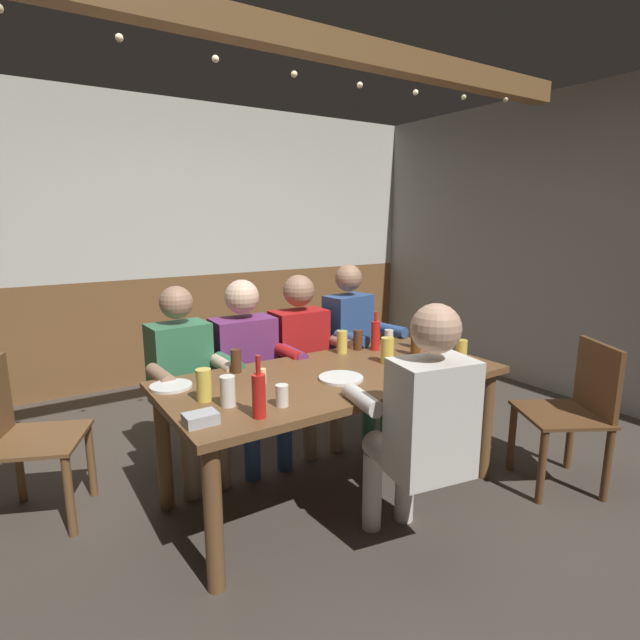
{
  "coord_description": "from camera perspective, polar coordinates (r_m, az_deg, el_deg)",
  "views": [
    {
      "loc": [
        -1.51,
        -2.22,
        1.59
      ],
      "look_at": [
        0.0,
        0.1,
        1.01
      ],
      "focal_mm": 27.67,
      "sensor_mm": 36.0,
      "label": 1
    }
  ],
  "objects": [
    {
      "name": "pint_glass_4",
      "position": [
        3.24,
        16.04,
        -3.15
      ],
      "size": [
        0.07,
        0.07,
        0.11
      ],
      "primitive_type": "cylinder",
      "color": "#E5C64C",
      "rests_on": "dining_table"
    },
    {
      "name": "back_wall_upper",
      "position": [
        5.06,
        -16.15,
        14.23
      ],
      "size": [
        5.32,
        0.12,
        1.64
      ],
      "primitive_type": "cube",
      "color": "beige"
    },
    {
      "name": "bottle_3",
      "position": [
        3.19,
        11.0,
        -2.52
      ],
      "size": [
        0.06,
        0.06,
        0.22
      ],
      "color": "#593314",
      "rests_on": "dining_table"
    },
    {
      "name": "dining_table",
      "position": [
        2.82,
        1.64,
        -8.07
      ],
      "size": [
        1.91,
        0.9,
        0.73
      ],
      "color": "brown",
      "rests_on": "ground_plane"
    },
    {
      "name": "pint_glass_3",
      "position": [
        2.44,
        -13.28,
        -7.31
      ],
      "size": [
        0.07,
        0.07,
        0.16
      ],
      "primitive_type": "cylinder",
      "color": "#E5C64C",
      "rests_on": "dining_table"
    },
    {
      "name": "person_0",
      "position": [
        3.12,
        -15.35,
        -6.08
      ],
      "size": [
        0.51,
        0.54,
        1.19
      ],
      "rotation": [
        0.0,
        0.0,
        3.2
      ],
      "color": "#33724C",
      "rests_on": "ground_plane"
    },
    {
      "name": "chair_empty_near_right",
      "position": [
        3.05,
        -31.35,
        -11.42
      ],
      "size": [
        0.58,
        0.58,
        0.88
      ],
      "rotation": [
        0.0,
        0.0,
        -1.98
      ],
      "color": "brown",
      "rests_on": "ground_plane"
    },
    {
      "name": "person_1",
      "position": [
        3.27,
        -8.31,
        -4.72
      ],
      "size": [
        0.55,
        0.54,
        1.2
      ],
      "rotation": [
        0.0,
        0.0,
        3.11
      ],
      "color": "#6B2D66",
      "rests_on": "ground_plane"
    },
    {
      "name": "pint_glass_6",
      "position": [
        2.84,
        -9.7,
        -4.68
      ],
      "size": [
        0.06,
        0.06,
        0.14
      ],
      "primitive_type": "cylinder",
      "color": "#4C2D19",
      "rests_on": "dining_table"
    },
    {
      "name": "pint_glass_8",
      "position": [
        2.32,
        -4.42,
        -8.71
      ],
      "size": [
        0.06,
        0.06,
        0.1
      ],
      "primitive_type": "cylinder",
      "color": "white",
      "rests_on": "dining_table"
    },
    {
      "name": "person_4",
      "position": [
        2.32,
        11.69,
        -11.44
      ],
      "size": [
        0.54,
        0.59,
        1.24
      ],
      "rotation": [
        0.0,
        0.0,
        -0.18
      ],
      "color": "silver",
      "rests_on": "ground_plane"
    },
    {
      "name": "ceiling_beam",
      "position": [
        3.2,
        -3.57,
        29.9
      ],
      "size": [
        4.79,
        0.14,
        0.16
      ],
      "primitive_type": "cube",
      "color": "brown"
    },
    {
      "name": "pint_glass_0",
      "position": [
        3.0,
        7.79,
        -3.5
      ],
      "size": [
        0.08,
        0.08,
        0.16
      ],
      "primitive_type": "cylinder",
      "color": "#E5C64C",
      "rests_on": "dining_table"
    },
    {
      "name": "condiment_caddy",
      "position": [
        2.19,
        -13.64,
        -11.03
      ],
      "size": [
        0.14,
        0.1,
        0.05
      ],
      "primitive_type": "cube",
      "color": "#B2B7BC",
      "rests_on": "dining_table"
    },
    {
      "name": "string_lights",
      "position": [
        3.11,
        -3.02,
        27.17
      ],
      "size": [
        3.76,
        0.04,
        0.12
      ],
      "color": "#F9EAB2"
    },
    {
      "name": "bottle_2",
      "position": [
        3.35,
        11.46,
        -1.68
      ],
      "size": [
        0.06,
        0.06,
        0.25
      ],
      "color": "red",
      "rests_on": "dining_table"
    },
    {
      "name": "bottle_1",
      "position": [
        3.27,
        6.43,
        -1.73
      ],
      "size": [
        0.06,
        0.06,
        0.26
      ],
      "color": "red",
      "rests_on": "dining_table"
    },
    {
      "name": "table_candle",
      "position": [
        2.64,
        -6.62,
        -6.44
      ],
      "size": [
        0.04,
        0.04,
        0.08
      ],
      "primitive_type": "cylinder",
      "color": "#F9E08C",
      "rests_on": "dining_table"
    },
    {
      "name": "pint_glass_5",
      "position": [
        3.19,
        2.57,
        -2.56
      ],
      "size": [
        0.07,
        0.07,
        0.15
      ],
      "primitive_type": "cylinder",
      "color": "#E5C64C",
      "rests_on": "dining_table"
    },
    {
      "name": "side_wall_concrete",
      "position": [
        4.79,
        29.44,
        7.23
      ],
      "size": [
        0.12,
        5.09,
        2.67
      ],
      "primitive_type": "cube",
      "color": "gray",
      "rests_on": "ground_plane"
    },
    {
      "name": "bottle_0",
      "position": [
        2.19,
        -7.09,
        -8.54
      ],
      "size": [
        0.06,
        0.06,
        0.28
      ],
      "color": "red",
      "rests_on": "dining_table"
    },
    {
      "name": "pint_glass_1",
      "position": [
        3.28,
        4.4,
        -2.31
      ],
      "size": [
        0.06,
        0.06,
        0.13
      ],
      "primitive_type": "cylinder",
      "color": "#4C2D19",
      "rests_on": "dining_table"
    },
    {
      "name": "person_3",
      "position": [
        3.7,
        4.01,
        -2.45
      ],
      "size": [
        0.52,
        0.54,
        1.25
      ],
      "rotation": [
        0.0,
        0.0,
        3.28
      ],
      "color": "#2D4C84",
      "rests_on": "ground_plane"
    },
    {
      "name": "person_2",
      "position": [
        3.46,
        -1.87,
        -3.61
      ],
      "size": [
        0.53,
        0.51,
        1.2
      ],
      "rotation": [
        0.0,
        0.0,
        3.13
      ],
      "color": "#AD1919",
      "rests_on": "ground_plane"
    },
    {
      "name": "plate_0",
      "position": [
        2.7,
        2.43,
        -6.72
      ],
      "size": [
        0.24,
        0.24,
        0.01
      ],
      "primitive_type": "cylinder",
      "color": "white",
      "rests_on": "dining_table"
    },
    {
      "name": "back_wall_wainscot",
      "position": [
        5.17,
        -15.31,
        -0.67
      ],
      "size": [
        5.32,
        0.12,
        1.02
      ],
      "primitive_type": "cube",
      "color": "brown",
      "rests_on": "ground_plane"
    },
    {
      "name": "ground_plane",
      "position": [
        3.12,
        1.07,
        -18.78
      ],
      "size": [
        6.39,
        6.39,
        0.0
      ],
      "primitive_type": "plane",
      "color": "#423A33"
    },
    {
      "name": "chair_empty_near_left",
      "position": [
        3.31,
        27.35,
        -9.23
      ],
      "size": [
        0.6,
        0.6,
        0.88
      ],
      "rotation": [
        0.0,
        0.0,
        1.05
      ],
      "color": "brown",
      "rests_on": "ground_plane"
    },
    {
      "name": "pint_glass_7",
      "position": [
        3.42,
        7.95,
        -2.01
      ],
      "size": [
        0.06,
        0.06,
        0.11
      ],
      "primitive_type": "cylinder",
      "color": "white",
      "rests_on": "dining_table"
    },
    {
      "name": "plate_1",
      "position": [
        2.68,
        -16.85,
        -7.33
      ],
      "size": [
        0.21,
        0.21,
        0.01
      ],
      "primitive_type": "cylinder",
      "color": "white",
      "rests_on": "dining_table"
    },
    {
      "name": "pint_glass_2",
      "position": [
        2.35,
        -10.62,
        -8.09
      ],
      "size": [
        0.07,
        0.07,
        0.14
      ],
      "primitive_type": "cylinder",
      "color": "white",
      "rests_on": "dining_table"
    }
  ]
}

